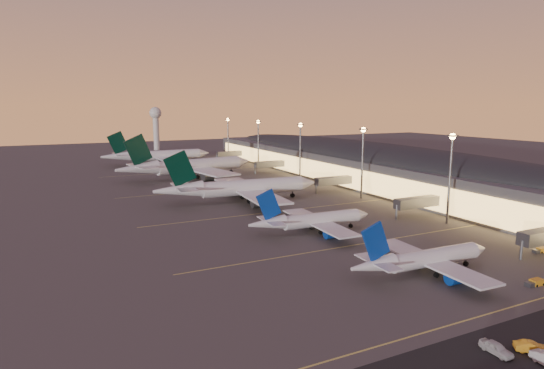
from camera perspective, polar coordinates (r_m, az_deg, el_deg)
The scene contains 14 objects.
ground at distance 117.41m, azimuth 9.00°, elevation -6.83°, with size 700.00×700.00×0.00m, color #45423F.
airliner_narrow_south at distance 96.99m, azimuth 18.44°, elevation -8.89°, with size 34.03×30.37×12.17m.
airliner_narrow_north at distance 121.73m, azimuth 4.99°, elevation -4.53°, with size 35.72×31.91×12.77m.
airliner_wide_near at distance 160.03m, azimuth -4.10°, elevation -0.45°, with size 59.40×54.25×19.00m.
airliner_wide_mid at distance 215.24m, azimuth -10.48°, elevation 2.25°, with size 67.18×61.98×21.55m.
airliner_wide_far at distance 269.07m, azimuth -14.14°, elevation 3.52°, with size 61.79×56.17×19.80m.
terminal_building at distance 209.09m, azimuth 11.43°, elevation 2.89°, with size 56.35×255.00×17.46m.
light_masts at distance 187.21m, azimuth 6.64°, elevation 4.92°, with size 2.20×217.20×25.90m.
radar_tower at distance 359.60m, azimuth -14.38°, elevation 7.72°, with size 9.00×9.00×32.50m.
lane_markings at distance 150.64m, azimuth 0.17°, elevation -2.97°, with size 90.00×180.36×0.00m.
baggage_tug_a at distance 100.81m, azimuth 30.11°, elevation -10.61°, with size 3.88×1.83×1.14m.
baggage_tug_b at distance 123.03m, azimuth 30.65°, elevation -7.11°, with size 3.68×1.94×1.04m.
service_van_a at distance 72.78m, azimuth 26.32°, elevation -17.92°, with size 1.89×4.70×1.60m, color silver.
service_van_b at distance 75.33m, azimuth 29.80°, elevation -17.29°, with size 1.57×4.51×1.48m, color orange.
Camera 1 is at (-65.73, -91.34, 33.50)m, focal length 30.00 mm.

